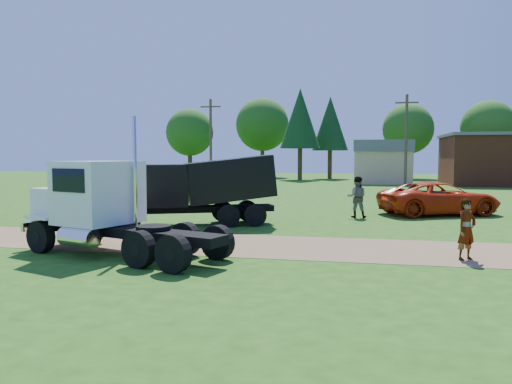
% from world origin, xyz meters
% --- Properties ---
extents(ground, '(140.00, 140.00, 0.00)m').
position_xyz_m(ground, '(0.00, 0.00, 0.00)').
color(ground, '#204E11').
rests_on(ground, ground).
extents(dirt_track, '(120.00, 4.20, 0.01)m').
position_xyz_m(dirt_track, '(0.00, 0.00, 0.01)').
color(dirt_track, brown).
rests_on(dirt_track, ground).
extents(white_semi_tractor, '(7.08, 4.26, 4.21)m').
position_xyz_m(white_semi_tractor, '(-6.20, -2.18, 1.44)').
color(white_semi_tractor, black).
rests_on(white_semi_tractor, ground).
extents(black_dump_truck, '(7.02, 4.61, 3.04)m').
position_xyz_m(black_dump_truck, '(-5.12, 4.39, 1.67)').
color(black_dump_truck, black).
rests_on(black_dump_truck, ground).
extents(orange_pickup, '(6.63, 4.93, 1.67)m').
position_xyz_m(orange_pickup, '(5.61, 10.52, 0.84)').
color(orange_pickup, red).
rests_on(orange_pickup, ground).
extents(spectator_a, '(0.77, 0.74, 1.77)m').
position_xyz_m(spectator_a, '(4.66, -1.04, 0.89)').
color(spectator_a, '#999999').
rests_on(spectator_a, ground).
extents(spectator_b, '(0.98, 0.77, 2.00)m').
position_xyz_m(spectator_b, '(1.50, 8.49, 1.00)').
color(spectator_b, '#999999').
rests_on(spectator_b, ground).
extents(tan_shed, '(6.20, 5.40, 4.70)m').
position_xyz_m(tan_shed, '(4.00, 40.00, 2.42)').
color(tan_shed, tan).
rests_on(tan_shed, ground).
extents(utility_poles, '(42.20, 0.28, 9.00)m').
position_xyz_m(utility_poles, '(6.00, 35.00, 4.71)').
color(utility_poles, '#473628').
rests_on(utility_poles, ground).
extents(tree_row, '(55.18, 14.76, 11.42)m').
position_xyz_m(tree_row, '(3.88, 50.66, 7.03)').
color(tree_row, '#392817').
rests_on(tree_row, ground).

